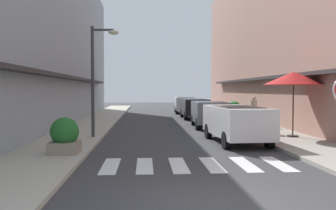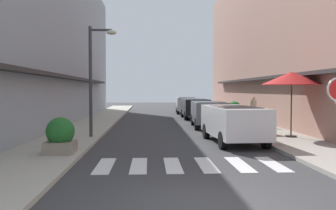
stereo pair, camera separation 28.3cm
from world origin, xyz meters
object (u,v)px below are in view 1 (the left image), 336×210
Objects in this scene: planter_corner at (65,136)px; pedestrian_walking_near at (254,111)px; street_lamp at (98,68)px; planter_far at (234,111)px; parked_car_near at (236,120)px; parked_car_far at (194,106)px; cafe_umbrella at (293,78)px; planter_midblock at (263,124)px; parked_car_mid at (210,111)px; parked_car_distant at (185,103)px.

pedestrian_walking_near reaches higher than planter_corner.
street_lamp is 4.78m from planter_corner.
planter_far is at bearing 55.04° from planter_corner.
parked_car_far is (0.00, 12.52, -0.00)m from parked_car_near.
street_lamp reaches higher than planter_corner.
cafe_umbrella reaches higher than pedestrian_walking_near.
pedestrian_walking_near is at bearing -86.99° from planter_far.
planter_far is at bearing 86.84° from planter_midblock.
planter_far is (7.78, 7.75, -2.28)m from street_lamp.
cafe_umbrella reaches higher than parked_car_mid.
parked_car_near is at bearing -111.26° from pedestrian_walking_near.
parked_car_distant is at bearing 102.53° from planter_far.
parked_car_far is 4.64× the size of planter_midblock.
street_lamp is at bearing 82.80° from planter_corner.
cafe_umbrella is (2.68, -5.17, 1.68)m from parked_car_mid.
parked_car_distant is at bearing 74.06° from planter_corner.
street_lamp is 1.69× the size of cafe_umbrella.
planter_far reaches higher than planter_midblock.
street_lamp reaches higher than cafe_umbrella.
parked_car_near is 1.65× the size of cafe_umbrella.
parked_car_distant is at bearing 90.00° from parked_car_mid.
cafe_umbrella reaches higher than parked_car_far.
parked_car_distant reaches higher than planter_far.
parked_car_distant is 3.49× the size of planter_far.
parked_car_mid is at bearing -90.00° from parked_car_far.
planter_midblock is (7.38, 0.58, -2.47)m from street_lamp.
cafe_umbrella reaches higher than planter_midblock.
parked_car_near is at bearing -14.41° from street_lamp.
planter_corner is (-6.15, -2.67, -0.27)m from parked_car_near.
street_lamp reaches higher than parked_car_mid.
parked_car_near reaches higher than planter_midblock.
parked_car_far is at bearing 99.48° from planter_midblock.
planter_midblock is at bearing 129.77° from cafe_umbrella.
cafe_umbrella is at bearing -83.90° from pedestrian_walking_near.
street_lamp is (-5.63, -4.63, 2.11)m from parked_car_mid.
cafe_umbrella is at bearing -86.32° from planter_far.
cafe_umbrella is 8.51m from planter_far.
street_lamp is 3.69× the size of planter_far.
planter_midblock is (-0.93, 1.12, -2.03)m from cafe_umbrella.
planter_midblock is at bearing -93.16° from planter_far.
street_lamp reaches higher than parked_car_near.
parked_car_near is 1.03× the size of parked_car_distant.
parked_car_far is at bearing 90.00° from parked_car_near.
parked_car_distant is 1.60× the size of cafe_umbrella.
parked_car_near is 12.52m from parked_car_far.
planter_midblock is (1.75, -4.05, -0.35)m from parked_car_mid.
planter_far is at bearing -77.47° from parked_car_distant.
cafe_umbrella is 2.44× the size of planter_corner.
street_lamp is at bearing -151.28° from pedestrian_walking_near.
parked_car_mid is 3.79m from planter_far.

